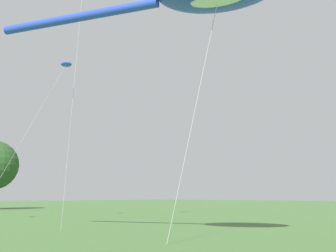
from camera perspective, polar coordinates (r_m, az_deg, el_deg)
small_kite_tiny_distant at (r=26.36m, az=-14.86°, el=8.24°), size 4.31×3.29×10.35m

